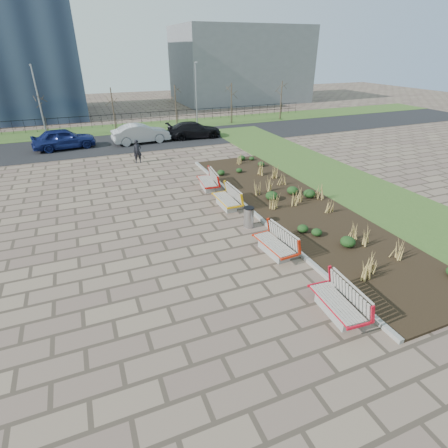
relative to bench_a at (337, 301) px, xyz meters
name	(u,v)px	position (x,y,z in m)	size (l,w,h in m)	color
ground	(217,294)	(-3.00, 2.30, -0.50)	(120.00, 120.00, 0.00)	#756250
planting_bed	(295,206)	(3.25, 7.30, -0.45)	(4.50, 18.00, 0.10)	black
planting_curb	(254,213)	(0.92, 7.30, -0.42)	(0.16, 18.00, 0.15)	gray
grass_verge_near	(368,194)	(8.00, 7.30, -0.48)	(5.00, 38.00, 0.04)	#33511E
grass_verge_far	(114,129)	(-3.00, 30.30, -0.48)	(80.00, 5.00, 0.04)	#33511E
road	(123,143)	(-3.00, 24.30, -0.49)	(80.00, 7.00, 0.02)	black
bench_a	(337,301)	(0.00, 0.00, 0.00)	(0.90, 2.10, 1.00)	red
bench_b	(274,243)	(0.00, 3.80, 0.00)	(0.90, 2.10, 1.00)	red
bench_c	(226,198)	(0.00, 8.67, 0.00)	(0.90, 2.10, 1.00)	#FFB20D
bench_d	(207,180)	(0.00, 11.51, 0.00)	(0.90, 2.10, 1.00)	red
litter_bin	(249,217)	(0.10, 6.26, -0.03)	(0.45, 0.45, 0.94)	#B2B2B7
pedestrian	(137,151)	(-2.76, 18.14, 0.30)	(0.59, 0.38, 1.61)	black
car_blue	(64,139)	(-7.52, 24.11, 0.32)	(1.90, 4.72, 1.61)	navy
car_silver	(141,133)	(-1.50, 23.73, 0.30)	(1.66, 4.75, 1.56)	#9C9FA3
car_black	(194,130)	(3.21, 23.77, 0.22)	(1.96, 4.83, 1.40)	black
tree_b	(43,115)	(-9.00, 28.80, 1.54)	(1.40, 1.40, 4.00)	#4C3D2D
tree_c	(113,110)	(-3.00, 28.80, 1.54)	(1.40, 1.40, 4.00)	#4C3D2D
tree_d	(176,107)	(3.00, 28.80, 1.54)	(1.40, 1.40, 4.00)	#4C3D2D
tree_e	(231,103)	(9.00, 28.80, 1.54)	(1.40, 1.40, 4.00)	#4C3D2D
tree_f	(281,100)	(15.00, 28.80, 1.54)	(1.40, 1.40, 4.00)	#4C3D2D
lamp_west	(39,103)	(-9.00, 28.30, 2.54)	(0.24, 0.60, 6.00)	gray
lamp_east	(196,96)	(5.00, 28.30, 2.54)	(0.24, 0.60, 6.00)	gray
railing_fence	(112,120)	(-3.00, 31.80, 0.14)	(44.00, 0.10, 1.20)	black
building_grey	(240,65)	(17.00, 44.30, 4.50)	(18.00, 12.00, 10.00)	slate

